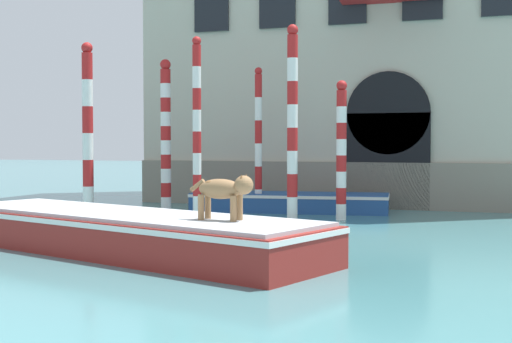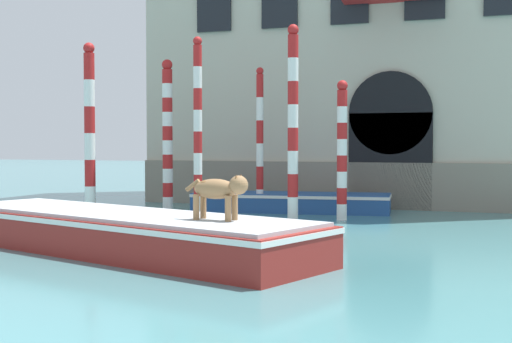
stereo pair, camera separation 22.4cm
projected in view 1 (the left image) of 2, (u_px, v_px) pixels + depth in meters
boat_foreground at (124, 231)px, 11.99m from camera, size 7.80×4.31×0.69m
dog_on_deck at (225, 190)px, 10.71m from camera, size 1.06×0.38×0.71m
boat_moored_near_palazzo at (290, 202)px, 19.15m from camera, size 5.41×2.12×0.50m
mooring_pole_0 at (292, 122)px, 16.99m from camera, size 0.27×0.27×4.67m
mooring_pole_1 at (88, 127)px, 18.68m from camera, size 0.29×0.29×4.48m
mooring_pole_2 at (197, 127)px, 17.55m from camera, size 0.22×0.22×4.46m
mooring_pole_3 at (166, 135)px, 19.21m from camera, size 0.29×0.29×4.09m
mooring_pole_4 at (258, 139)px, 18.89m from camera, size 0.20×0.20×3.85m
mooring_pole_5 at (341, 150)px, 16.99m from camera, size 0.25×0.25×3.34m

